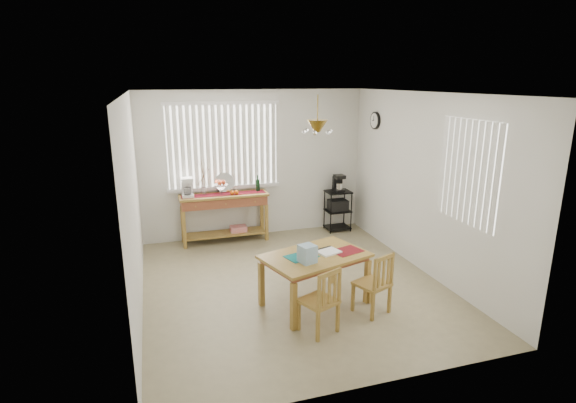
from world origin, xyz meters
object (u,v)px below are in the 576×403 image
object	(u,v)px
wire_cart	(338,207)
cart_items	(338,183)
sideboard	(225,206)
dining_table	(315,260)
chair_right	(374,284)
chair_left	(321,301)

from	to	relation	value
wire_cart	cart_items	world-z (taller)	cart_items
sideboard	dining_table	size ratio (longest dim) A/B	1.06
wire_cart	chair_right	size ratio (longest dim) A/B	0.96
wire_cart	chair_right	bearing A→B (deg)	-105.18
sideboard	chair_right	world-z (taller)	sideboard
sideboard	chair_left	size ratio (longest dim) A/B	1.92
sideboard	chair_left	bearing A→B (deg)	-80.88
wire_cart	cart_items	size ratio (longest dim) A/B	2.43
cart_items	dining_table	xyz separation A→B (m)	(-1.43, -2.61, -0.31)
dining_table	chair_left	distance (m)	0.69
cart_items	chair_left	size ratio (longest dim) A/B	0.40
cart_items	chair_left	bearing A→B (deg)	-116.12
sideboard	cart_items	distance (m)	2.14
sideboard	chair_right	bearing A→B (deg)	-66.92
sideboard	cart_items	bearing A→B (deg)	-0.24
sideboard	dining_table	distance (m)	2.71
cart_items	chair_left	xyz separation A→B (m)	(-1.60, -3.26, -0.52)
sideboard	cart_items	world-z (taller)	cart_items
sideboard	dining_table	bearing A→B (deg)	-75.22
wire_cart	dining_table	size ratio (longest dim) A/B	0.53
wire_cart	chair_left	size ratio (longest dim) A/B	0.96
cart_items	dining_table	size ratio (longest dim) A/B	0.22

